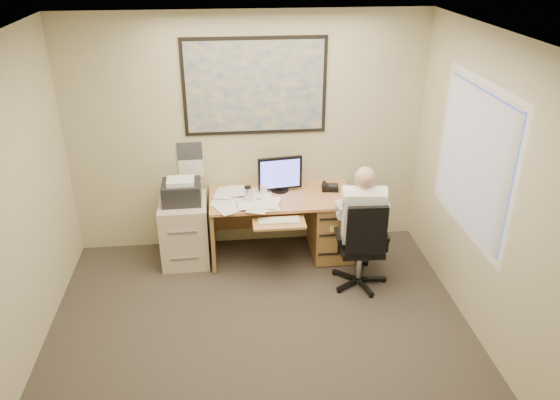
{
  "coord_description": "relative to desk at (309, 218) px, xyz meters",
  "views": [
    {
      "loc": [
        -0.25,
        -3.57,
        3.38
      ],
      "look_at": [
        0.27,
        1.3,
        0.98
      ],
      "focal_mm": 35.0,
      "sensor_mm": 36.0,
      "label": 1
    }
  ],
  "objects": [
    {
      "name": "room_shell",
      "position": [
        -0.67,
        -1.9,
        0.9
      ],
      "size": [
        4.0,
        4.5,
        2.7
      ],
      "color": "#353029",
      "rests_on": "ground"
    },
    {
      "name": "desk",
      "position": [
        0.0,
        0.0,
        0.0
      ],
      "size": [
        1.6,
        0.97,
        1.15
      ],
      "color": "tan",
      "rests_on": "ground"
    },
    {
      "name": "world_map",
      "position": [
        -0.57,
        0.33,
        1.45
      ],
      "size": [
        1.56,
        0.03,
        1.06
      ],
      "primitive_type": "cube",
      "color": "#1E4C93",
      "rests_on": "room_shell"
    },
    {
      "name": "wall_calendar",
      "position": [
        -1.32,
        0.34,
        0.63
      ],
      "size": [
        0.28,
        0.01,
        0.42
      ],
      "primitive_type": "cube",
      "color": "white",
      "rests_on": "room_shell"
    },
    {
      "name": "window_blinds",
      "position": [
        1.3,
        -1.1,
        1.1
      ],
      "size": [
        0.06,
        1.4,
        1.3
      ],
      "primitive_type": null,
      "color": "beige",
      "rests_on": "room_shell"
    },
    {
      "name": "filing_cabinet",
      "position": [
        -1.42,
        -0.01,
        -0.01
      ],
      "size": [
        0.53,
        0.64,
        1.01
      ],
      "rotation": [
        0.0,
        0.0,
        0.02
      ],
      "color": "beige",
      "rests_on": "ground"
    },
    {
      "name": "office_chair",
      "position": [
        0.44,
        -0.74,
        -0.15
      ],
      "size": [
        0.64,
        0.64,
        1.02
      ],
      "rotation": [
        0.0,
        0.0,
        -0.05
      ],
      "color": "black",
      "rests_on": "ground"
    },
    {
      "name": "person",
      "position": [
        0.43,
        -0.67,
        0.22
      ],
      "size": [
        0.66,
        0.87,
        1.33
      ],
      "primitive_type": null,
      "rotation": [
        0.0,
        0.0,
        -0.12
      ],
      "color": "white",
      "rests_on": "office_chair"
    }
  ]
}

